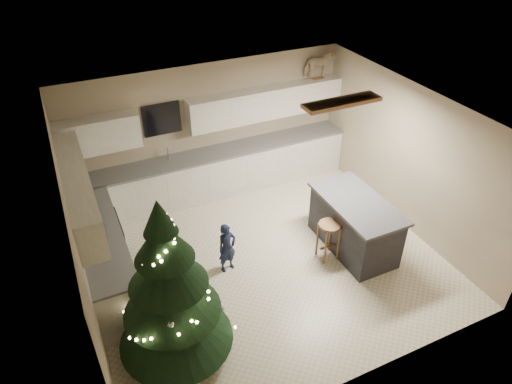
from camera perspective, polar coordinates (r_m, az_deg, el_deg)
ground_plane at (r=7.78m, az=1.10°, el=-8.33°), size 5.50×5.50×0.00m
room_shell at (r=6.73m, az=1.43°, el=2.74°), size 5.52×5.02×2.61m
cabinetry at (r=8.30m, az=-9.53°, el=0.85°), size 5.50×3.20×2.00m
island at (r=7.90m, az=12.18°, el=-3.96°), size 0.90×1.70×0.95m
bar_stool at (r=7.58m, az=9.12°, el=-5.00°), size 0.36×0.36×0.70m
christmas_tree at (r=5.89m, az=-10.60°, el=-12.71°), size 1.56×1.51×2.49m
toddler at (r=7.33m, az=-3.64°, el=-6.98°), size 0.36×0.27×0.89m
rocking_horse at (r=9.38m, az=7.93°, el=15.45°), size 0.63×0.30×0.55m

